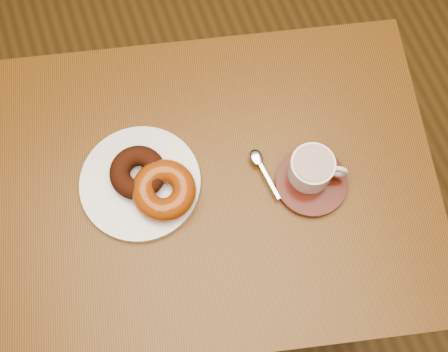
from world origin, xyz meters
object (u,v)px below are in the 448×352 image
object	(u,v)px
cafe_table	(215,202)
saucer	(311,182)
coffee_cup	(312,168)
donut_plate	(140,183)

from	to	relation	value
cafe_table	saucer	world-z (taller)	saucer
cafe_table	coffee_cup	size ratio (longest dim) A/B	9.40
cafe_table	coffee_cup	bearing A→B (deg)	-2.58
saucer	coffee_cup	distance (m)	0.04
donut_plate	cafe_table	bearing A→B (deg)	-18.28
donut_plate	saucer	distance (m)	0.33
coffee_cup	cafe_table	bearing A→B (deg)	-167.81
cafe_table	donut_plate	world-z (taller)	donut_plate
cafe_table	donut_plate	distance (m)	0.20
donut_plate	coffee_cup	xyz separation A→B (m)	(0.31, -0.09, 0.04)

